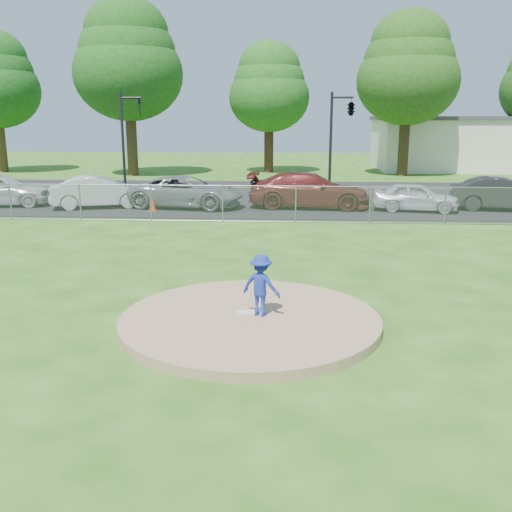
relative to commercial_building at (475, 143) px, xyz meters
The scene contains 20 objects.
ground 32.32m from the commercial_building, 119.74° to the right, with size 120.00×120.00×0.00m, color #275713.
pitchers_mound 41.28m from the commercial_building, 112.83° to the right, with size 5.40×5.40×0.20m, color #A27D59.
pitching_rubber 41.09m from the commercial_building, 112.94° to the right, with size 0.60×0.15×0.04m, color white.
chain_link_fence 30.56m from the commercial_building, 121.61° to the right, with size 40.00×0.06×1.50m, color gray.
parking_lot 26.89m from the commercial_building, 126.66° to the right, with size 50.00×8.00×0.01m, color black.
street 21.37m from the commercial_building, 138.81° to the right, with size 60.00×7.00×0.01m, color black.
commercial_building is the anchor object (origin of this frame).
tree_left 28.55m from the commercial_building, 165.47° to the right, with size 7.84×7.84×12.53m.
tree_center 17.99m from the commercial_building, 166.76° to the right, with size 6.16×6.16×9.84m.
tree_right 10.73m from the commercial_building, 139.40° to the right, with size 7.28×7.28×11.63m.
traffic_signal_left 29.51m from the commercial_building, 147.13° to the right, with size 1.28×0.20×5.60m.
traffic_signal_center 20.17m from the commercial_building, 126.94° to the right, with size 1.42×2.48×5.60m.
pitcher 41.07m from the commercial_building, 112.60° to the right, with size 0.83×0.48×1.29m, color #1B3099.
traffic_cone 31.94m from the commercial_building, 132.53° to the right, with size 0.32×0.32×0.62m, color #DB410B.
parked_car_silver 36.92m from the commercial_building, 142.52° to the right, with size 1.87×4.66×1.59m, color silver.
parked_car_white 33.20m from the commercial_building, 137.17° to the right, with size 1.58×4.53×1.49m, color silver.
parked_car_gray 30.10m from the commercial_building, 132.18° to the right, with size 2.48×5.38×1.50m, color gray.
parked_car_darkred 26.29m from the commercial_building, 123.12° to the right, with size 2.34×5.76×1.67m, color maroon.
parked_car_pearl 24.64m from the commercial_building, 112.64° to the right, with size 1.54×3.82×1.30m, color silver.
parked_car_charcoal 22.86m from the commercial_building, 103.62° to the right, with size 1.62×4.65×1.53m, color black.
Camera 1 is at (0.82, -11.16, 4.21)m, focal length 40.00 mm.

